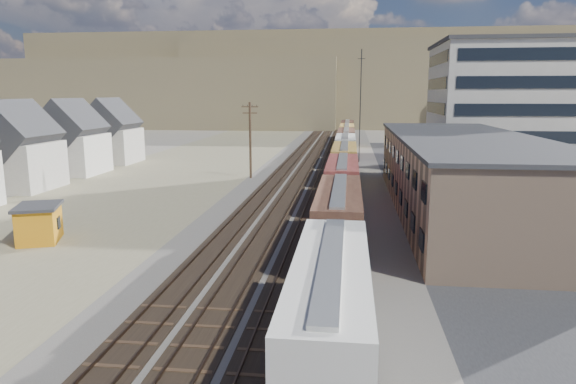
# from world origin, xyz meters

# --- Properties ---
(ground) EXTENTS (300.00, 300.00, 0.00)m
(ground) POSITION_xyz_m (0.00, 0.00, 0.00)
(ground) COLOR #6B6356
(ground) RESTS_ON ground
(ballast_bed) EXTENTS (18.00, 200.00, 0.06)m
(ballast_bed) POSITION_xyz_m (0.00, 50.00, 0.03)
(ballast_bed) COLOR #4C4742
(ballast_bed) RESTS_ON ground
(dirt_yard) EXTENTS (24.00, 180.00, 0.03)m
(dirt_yard) POSITION_xyz_m (-20.00, 40.00, 0.01)
(dirt_yard) COLOR #70684D
(dirt_yard) RESTS_ON ground
(asphalt_lot) EXTENTS (26.00, 120.00, 0.04)m
(asphalt_lot) POSITION_xyz_m (22.00, 35.00, 0.02)
(asphalt_lot) COLOR #232326
(asphalt_lot) RESTS_ON ground
(rail_tracks) EXTENTS (11.40, 200.00, 0.24)m
(rail_tracks) POSITION_xyz_m (-0.55, 50.00, 0.11)
(rail_tracks) COLOR black
(rail_tracks) RESTS_ON ground
(freight_train) EXTENTS (3.00, 119.74, 4.46)m
(freight_train) POSITION_xyz_m (3.80, 48.31, 2.79)
(freight_train) COLOR black
(freight_train) RESTS_ON ground
(warehouse) EXTENTS (12.40, 40.40, 7.25)m
(warehouse) POSITION_xyz_m (14.98, 25.00, 3.65)
(warehouse) COLOR tan
(warehouse) RESTS_ON ground
(office_tower) EXTENTS (22.60, 18.60, 18.45)m
(office_tower) POSITION_xyz_m (27.95, 54.95, 9.26)
(office_tower) COLOR #9E998E
(office_tower) RESTS_ON ground
(utility_pole_north) EXTENTS (2.20, 0.32, 10.00)m
(utility_pole_north) POSITION_xyz_m (-8.50, 42.00, 5.30)
(utility_pole_north) COLOR #382619
(utility_pole_north) RESTS_ON ground
(radio_mast) EXTENTS (1.20, 0.16, 18.00)m
(radio_mast) POSITION_xyz_m (6.00, 60.00, 9.12)
(radio_mast) COLOR black
(radio_mast) RESTS_ON ground
(hills_north) EXTENTS (265.00, 80.00, 32.00)m
(hills_north) POSITION_xyz_m (0.17, 167.92, 14.10)
(hills_north) COLOR brown
(hills_north) RESTS_ON ground
(maintenance_shed) EXTENTS (4.17, 4.69, 2.86)m
(maintenance_shed) POSITION_xyz_m (-18.67, 10.86, 1.46)
(maintenance_shed) COLOR orange
(maintenance_shed) RESTS_ON ground
(parked_car_blue) EXTENTS (4.86, 6.23, 1.57)m
(parked_car_blue) POSITION_xyz_m (28.19, 50.89, 0.79)
(parked_car_blue) COLOR navy
(parked_car_blue) RESTS_ON ground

